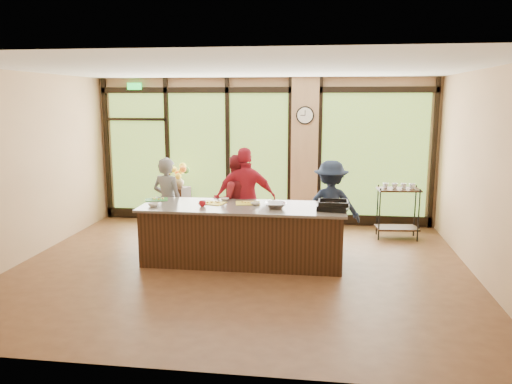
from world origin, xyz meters
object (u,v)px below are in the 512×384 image
(cook_right, at_px, (331,206))
(flower_stand, at_px, (179,206))
(bar_cart, at_px, (398,205))
(cook_left, at_px, (168,202))
(island_base, at_px, (243,235))
(roasting_pan, at_px, (333,208))

(cook_right, bearing_deg, flower_stand, -24.81)
(bar_cart, bearing_deg, cook_left, -171.21)
(island_base, distance_m, flower_stand, 2.82)
(cook_right, height_order, bar_cart, cook_right)
(flower_stand, bearing_deg, cook_right, -7.97)
(roasting_pan, distance_m, flower_stand, 3.96)
(cook_right, height_order, roasting_pan, cook_right)
(island_base, xyz_separation_m, cook_left, (-1.45, 0.70, 0.35))
(roasting_pan, relative_size, flower_stand, 0.56)
(bar_cart, bearing_deg, flower_stand, 167.93)
(roasting_pan, bearing_deg, cook_right, 101.51)
(cook_left, bearing_deg, flower_stand, -63.23)
(flower_stand, distance_m, bar_cart, 4.38)
(island_base, bearing_deg, flower_stand, 127.45)
(cook_left, xyz_separation_m, cook_right, (2.83, 0.15, -0.01))
(island_base, xyz_separation_m, flower_stand, (-1.72, 2.24, -0.05))
(roasting_pan, bearing_deg, island_base, -175.05)
(cook_left, bearing_deg, cook_right, -160.07)
(roasting_pan, relative_size, bar_cart, 0.42)
(cook_left, relative_size, cook_right, 1.02)
(island_base, relative_size, cook_left, 1.96)
(cook_left, xyz_separation_m, roasting_pan, (2.85, -0.83, 0.17))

